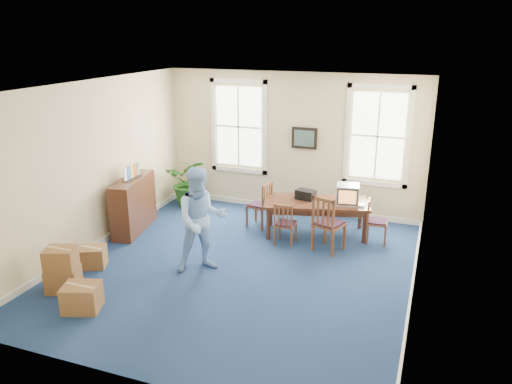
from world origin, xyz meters
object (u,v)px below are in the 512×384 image
(credenza, at_px, (133,204))
(chair_near_left, at_px, (286,223))
(man, at_px, (201,220))
(cardboard_boxes, at_px, (76,268))
(crt_tv, at_px, (348,194))
(potted_plant, at_px, (191,182))
(conference_table, at_px, (316,217))

(credenza, bearing_deg, chair_near_left, -4.07)
(man, distance_m, credenza, 2.49)
(chair_near_left, relative_size, credenza, 0.59)
(chair_near_left, bearing_deg, cardboard_boxes, 46.87)
(crt_tv, relative_size, man, 0.26)
(chair_near_left, relative_size, man, 0.47)
(chair_near_left, xyz_separation_m, credenza, (-3.23, -0.39, 0.15))
(man, bearing_deg, crt_tv, 11.55)
(potted_plant, bearing_deg, cardboard_boxes, -88.14)
(man, bearing_deg, chair_near_left, 19.63)
(crt_tv, xyz_separation_m, cardboard_boxes, (-3.72, -3.69, -0.53))
(conference_table, relative_size, potted_plant, 1.74)
(man, bearing_deg, cardboard_boxes, -175.74)
(conference_table, height_order, credenza, credenza)
(crt_tv, bearing_deg, potted_plant, 162.01)
(conference_table, relative_size, chair_near_left, 2.41)
(crt_tv, distance_m, credenza, 4.45)
(credenza, distance_m, potted_plant, 1.83)
(chair_near_left, bearing_deg, potted_plant, -27.20)
(potted_plant, bearing_deg, conference_table, -11.73)
(potted_plant, bearing_deg, credenza, -103.27)
(crt_tv, height_order, cardboard_boxes, crt_tv)
(man, height_order, cardboard_boxes, man)
(credenza, bearing_deg, potted_plant, 65.82)
(man, bearing_deg, potted_plant, 84.50)
(man, height_order, credenza, man)
(crt_tv, relative_size, cardboard_boxes, 0.35)
(potted_plant, bearing_deg, chair_near_left, -26.42)
(credenza, bearing_deg, crt_tv, 4.20)
(conference_table, relative_size, man, 1.13)
(crt_tv, distance_m, man, 3.14)
(man, bearing_deg, conference_table, 20.64)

